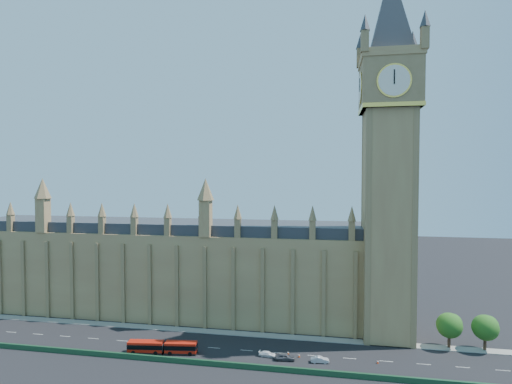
% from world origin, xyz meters
% --- Properties ---
extents(ground, '(400.00, 400.00, 0.00)m').
position_xyz_m(ground, '(0.00, 0.00, 0.00)').
color(ground, black).
rests_on(ground, ground).
extents(palace_westminster, '(120.00, 20.00, 28.00)m').
position_xyz_m(palace_westminster, '(-25.00, 22.00, 13.86)').
color(palace_westminster, '#926D46').
rests_on(palace_westminster, ground).
extents(elizabeth_tower, '(20.59, 20.59, 105.00)m').
position_xyz_m(elizabeth_tower, '(38.00, 13.99, 54.56)').
color(elizabeth_tower, '#926D46').
rests_on(elizabeth_tower, ground).
extents(bridge_parapet, '(160.00, 0.60, 1.20)m').
position_xyz_m(bridge_parapet, '(0.00, -9.00, 0.60)').
color(bridge_parapet, '#1E4C2D').
rests_on(bridge_parapet, ground).
extents(kerb_north, '(160.00, 3.00, 0.16)m').
position_xyz_m(kerb_north, '(0.00, 9.50, 0.08)').
color(kerb_north, gray).
rests_on(kerb_north, ground).
extents(tree_east_near, '(6.00, 6.00, 8.50)m').
position_xyz_m(tree_east_near, '(52.22, 10.08, 5.64)').
color(tree_east_near, '#382619').
rests_on(tree_east_near, ground).
extents(tree_east_far, '(6.00, 6.00, 8.50)m').
position_xyz_m(tree_east_far, '(60.22, 10.08, 5.64)').
color(tree_east_far, '#382619').
rests_on(tree_east_far, ground).
extents(red_bus, '(16.40, 4.32, 2.76)m').
position_xyz_m(red_bus, '(-15.13, -4.93, 1.45)').
color(red_bus, red).
rests_on(red_bus, ground).
extents(car_grey, '(4.66, 2.25, 1.53)m').
position_xyz_m(car_grey, '(13.58, -3.50, 0.77)').
color(car_grey, '#42444A').
rests_on(car_grey, ground).
extents(car_silver, '(4.16, 1.81, 1.33)m').
position_xyz_m(car_silver, '(21.36, -3.23, 0.67)').
color(car_silver, '#B8BAC0').
rests_on(car_silver, ground).
extents(car_white, '(4.18, 2.05, 1.17)m').
position_xyz_m(car_white, '(9.42, -2.34, 0.59)').
color(car_white, white).
rests_on(car_white, ground).
extents(cone_a, '(0.50, 0.50, 0.67)m').
position_xyz_m(cone_a, '(14.00, -0.33, 0.33)').
color(cone_a, black).
rests_on(cone_a, ground).
extents(cone_b, '(0.47, 0.47, 0.68)m').
position_xyz_m(cone_b, '(14.00, -3.36, 0.34)').
color(cone_b, black).
rests_on(cone_b, ground).
extents(cone_c, '(0.51, 0.51, 0.75)m').
position_xyz_m(cone_c, '(16.64, -1.40, 0.37)').
color(cone_c, black).
rests_on(cone_c, ground).
extents(cone_d, '(0.53, 0.53, 0.70)m').
position_xyz_m(cone_d, '(34.00, -1.35, 0.35)').
color(cone_d, black).
rests_on(cone_d, ground).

